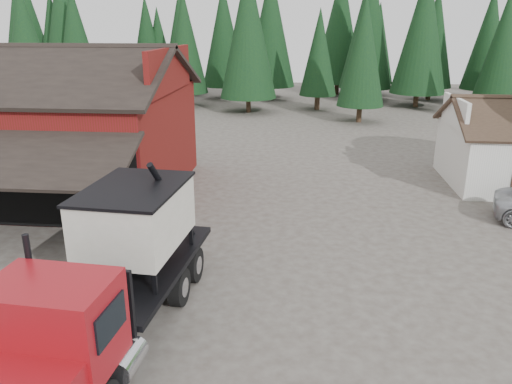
{
  "coord_description": "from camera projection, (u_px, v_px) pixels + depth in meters",
  "views": [
    {
      "loc": [
        1.31,
        -13.29,
        8.04
      ],
      "look_at": [
        -0.47,
        5.06,
        1.8
      ],
      "focal_mm": 35.0,
      "sensor_mm": 36.0,
      "label": 1
    }
  ],
  "objects": [
    {
      "name": "ground",
      "position": [
        255.0,
        301.0,
        15.22
      ],
      "size": [
        120.0,
        120.0,
        0.0
      ],
      "primitive_type": "plane",
      "color": "#484139",
      "rests_on": "ground"
    },
    {
      "name": "red_barn",
      "position": [
        54.0,
        137.0,
        24.7
      ],
      "size": [
        12.8,
        13.63,
        7.18
      ],
      "color": "maroon",
      "rests_on": "ground"
    },
    {
      "name": "conifer_backdrop",
      "position": [
        293.0,
        101.0,
        54.82
      ],
      "size": [
        76.0,
        16.0,
        16.0
      ],
      "primitive_type": null,
      "color": "black",
      "rests_on": "ground"
    },
    {
      "name": "near_pine_a",
      "position": [
        26.0,
        44.0,
        41.59
      ],
      "size": [
        4.4,
        4.4,
        11.4
      ],
      "color": "#382619",
      "rests_on": "ground"
    },
    {
      "name": "near_pine_b",
      "position": [
        363.0,
        51.0,
        41.07
      ],
      "size": [
        3.96,
        3.96,
        10.4
      ],
      "color": "#382619",
      "rests_on": "ground"
    },
    {
      "name": "near_pine_d",
      "position": [
        248.0,
        31.0,
        45.27
      ],
      "size": [
        5.28,
        5.28,
        13.4
      ],
      "color": "#382619",
      "rests_on": "ground"
    },
    {
      "name": "feed_truck",
      "position": [
        113.0,
        269.0,
        12.88
      ],
      "size": [
        3.3,
        9.76,
        4.33
      ],
      "rotation": [
        0.0,
        0.0,
        -0.08
      ],
      "color": "black",
      "rests_on": "ground"
    }
  ]
}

